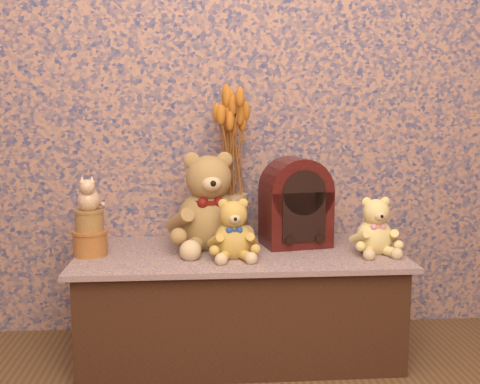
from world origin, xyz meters
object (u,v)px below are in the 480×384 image
object	(u,v)px
teddy_large	(208,197)
cat_figurine	(88,193)
teddy_small	(375,223)
teddy_medium	(233,226)
biscuit_tin_lower	(90,243)
cathedral_radio	(296,202)
ceramic_vase	(233,218)

from	to	relation	value
teddy_large	cat_figurine	bearing A→B (deg)	-176.13
teddy_large	teddy_small	bearing A→B (deg)	-19.61
teddy_medium	teddy_small	world-z (taller)	teddy_medium
teddy_small	biscuit_tin_lower	bearing A→B (deg)	175.02
teddy_small	biscuit_tin_lower	world-z (taller)	teddy_small
cathedral_radio	cat_figurine	world-z (taller)	cathedral_radio
teddy_medium	teddy_large	bearing A→B (deg)	116.12
teddy_medium	ceramic_vase	xyz separation A→B (m)	(0.02, 0.24, -0.02)
cat_figurine	teddy_large	bearing A→B (deg)	5.57
ceramic_vase	biscuit_tin_lower	size ratio (longest dim) A/B	1.61
teddy_medium	teddy_small	xyz separation A→B (m)	(0.54, 0.02, -0.00)
cathedral_radio	biscuit_tin_lower	xyz separation A→B (m)	(-0.80, -0.11, -0.13)
cathedral_radio	ceramic_vase	bearing A→B (deg)	155.67
teddy_large	cathedral_radio	xyz separation A→B (m)	(0.35, 0.02, -0.03)
ceramic_vase	cat_figurine	world-z (taller)	cat_figurine
cathedral_radio	cat_figurine	bearing A→B (deg)	177.32
teddy_large	teddy_medium	world-z (taller)	teddy_large
ceramic_vase	cat_figurine	distance (m)	0.59
cathedral_radio	teddy_small	bearing A→B (deg)	-38.65
biscuit_tin_lower	teddy_small	bearing A→B (deg)	-2.41
cathedral_radio	cat_figurine	distance (m)	0.81
teddy_small	cat_figurine	size ratio (longest dim) A/B	1.74
cat_figurine	cathedral_radio	bearing A→B (deg)	1.75
teddy_medium	biscuit_tin_lower	size ratio (longest dim) A/B	1.88
cathedral_radio	biscuit_tin_lower	world-z (taller)	cathedral_radio
teddy_large	biscuit_tin_lower	bearing A→B (deg)	-176.13
teddy_large	biscuit_tin_lower	distance (m)	0.48
cathedral_radio	biscuit_tin_lower	distance (m)	0.82
teddy_small	cathedral_radio	xyz separation A→B (m)	(-0.28, 0.15, 0.06)
teddy_small	cat_figurine	bearing A→B (deg)	175.02
teddy_large	cat_figurine	world-z (taller)	teddy_large
teddy_large	teddy_small	world-z (taller)	teddy_large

